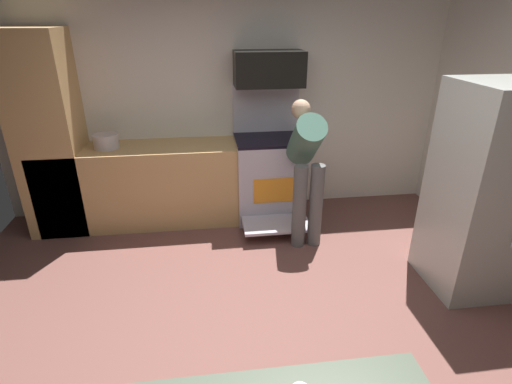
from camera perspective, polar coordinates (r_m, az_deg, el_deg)
The scene contains 9 objects.
ground_plane at distance 3.17m, azimuth -0.08°, elevation -20.11°, with size 5.20×4.80×0.02m, color brown.
wall_back at distance 4.69m, azimuth -3.91°, elevation 13.01°, with size 5.20×0.12×2.60m, color silver.
lower_cabinet_run at distance 4.62m, azimuth -14.50°, elevation 1.06°, with size 2.40×0.60×0.90m, color tan.
cabinet_column at distance 4.67m, azimuth -27.61°, elevation 7.12°, with size 0.60×0.60×2.10m, color tan.
oven_range at distance 4.60m, azimuth 1.87°, elevation 2.51°, with size 0.76×1.05×1.50m.
microwave at distance 4.40m, azimuth 1.87°, elevation 17.34°, with size 0.74×0.38×0.37m, color black.
refrigerator at distance 3.79m, azimuth 31.04°, elevation 0.11°, with size 0.85×0.73×1.77m.
person_cook at distance 4.00m, azimuth 7.22°, elevation 4.31°, with size 0.31×0.67×1.42m.
stock_pot at distance 4.53m, azimuth -20.80°, elevation 6.87°, with size 0.26×0.26×0.15m, color #BEB2B6.
Camera 1 is at (-0.29, -2.25, 2.21)m, focal length 27.76 mm.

